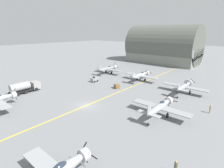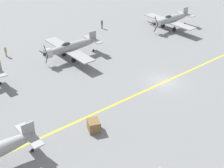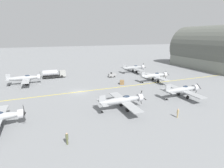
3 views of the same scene
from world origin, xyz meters
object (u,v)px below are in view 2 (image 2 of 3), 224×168
at_px(ground_crew_walking, 102,24).
at_px(supply_crate_by_tanker, 94,125).
at_px(airplane_near_right, 170,19).
at_px(airplane_mid_right, 70,47).
at_px(ground_crew_inspecting, 6,51).

distance_m(ground_crew_walking, supply_crate_by_tanker, 32.86).
distance_m(airplane_near_right, supply_crate_by_tanker, 35.33).
relative_size(airplane_mid_right, airplane_near_right, 1.00).
bearing_deg(airplane_near_right, supply_crate_by_tanker, 112.15).
height_order(airplane_near_right, supply_crate_by_tanker, airplane_near_right).
distance_m(airplane_mid_right, airplane_near_right, 23.04).
relative_size(airplane_near_right, ground_crew_inspecting, 6.70).
bearing_deg(airplane_mid_right, supply_crate_by_tanker, 139.33).
xyz_separation_m(ground_crew_walking, ground_crew_inspecting, (-0.71, 20.46, -0.03)).
height_order(airplane_mid_right, ground_crew_walking, airplane_mid_right).
xyz_separation_m(airplane_near_right, ground_crew_inspecting, (8.11, 30.92, -1.03)).
xyz_separation_m(airplane_mid_right, ground_crew_inspecting, (7.38, 7.90, -1.03)).
bearing_deg(ground_crew_inspecting, airplane_mid_right, -133.08).
xyz_separation_m(airplane_near_right, ground_crew_walking, (8.82, 10.46, -1.00)).
height_order(airplane_near_right, ground_crew_inspecting, airplane_near_right).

